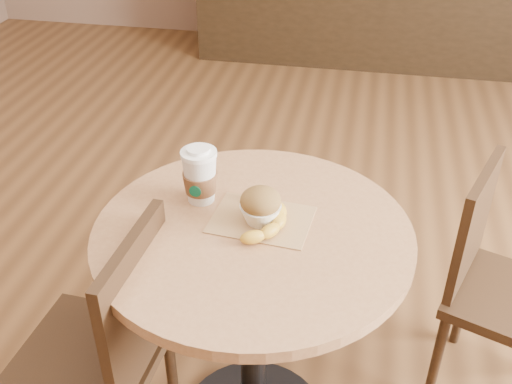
% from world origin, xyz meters
% --- Properties ---
extents(cafe_table, '(0.77, 0.77, 0.75)m').
position_xyz_m(cafe_table, '(-0.11, -0.04, 0.56)').
color(cafe_table, black).
rests_on(cafe_table, ground).
extents(chair_left, '(0.38, 0.38, 0.81)m').
position_xyz_m(chair_left, '(-0.45, -0.22, 0.45)').
color(chair_left, '#322011').
rests_on(chair_left, ground).
extents(chair_right, '(0.44, 0.44, 0.78)m').
position_xyz_m(chair_right, '(0.56, 0.25, 0.43)').
color(chair_right, '#322011').
rests_on(chair_right, ground).
extents(kraft_bag, '(0.26, 0.20, 0.00)m').
position_xyz_m(kraft_bag, '(-0.09, -0.01, 0.75)').
color(kraft_bag, '#A27A4E').
rests_on(kraft_bag, cafe_table).
extents(coffee_cup, '(0.09, 0.09, 0.15)m').
position_xyz_m(coffee_cup, '(-0.26, 0.05, 0.82)').
color(coffee_cup, silver).
rests_on(coffee_cup, cafe_table).
extents(muffin, '(0.10, 0.10, 0.09)m').
position_xyz_m(muffin, '(-0.09, -0.01, 0.80)').
color(muffin, white).
rests_on(muffin, kraft_bag).
extents(banana, '(0.15, 0.24, 0.03)m').
position_xyz_m(banana, '(-0.08, -0.01, 0.77)').
color(banana, gold).
rests_on(banana, kraft_bag).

